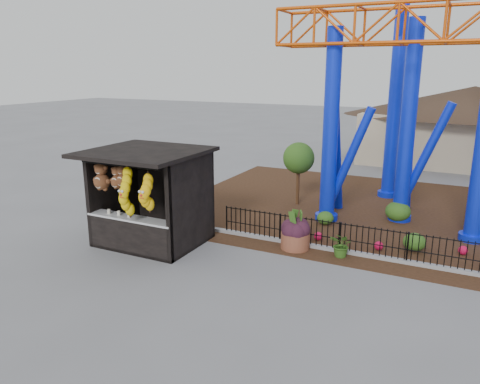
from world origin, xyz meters
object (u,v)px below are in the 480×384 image
at_px(roller_coaster, 452,44).
at_px(potted_plant, 342,245).
at_px(prize_booth, 146,199).
at_px(terracotta_planter, 295,241).

height_order(roller_coaster, potted_plant, roller_coaster).
xyz_separation_m(prize_booth, potted_plant, (5.96, 1.76, -1.14)).
bearing_deg(potted_plant, prize_booth, -143.05).
relative_size(roller_coaster, terracotta_planter, 11.93).
bearing_deg(roller_coaster, terracotta_planter, -123.64).
height_order(terracotta_planter, potted_plant, potted_plant).
bearing_deg(prize_booth, roller_coaster, 42.06).
distance_m(terracotta_planter, potted_plant, 1.52).
relative_size(prize_booth, potted_plant, 4.45).
relative_size(prize_booth, terracotta_planter, 3.79).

